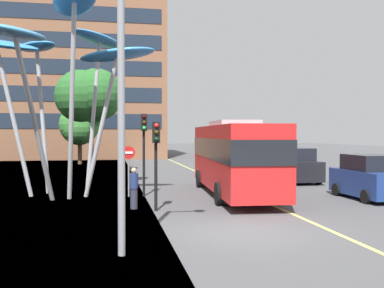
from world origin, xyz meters
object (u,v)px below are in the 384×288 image
Objects in this scene: traffic_light_kerb_near at (156,146)px; no_entry_sign at (129,163)px; street_lamp at (134,39)px; pedestrian at (134,188)px; red_bus at (233,155)px; car_parked_far at (296,166)px; car_side_street at (264,159)px; car_parked_mid at (369,178)px; traffic_light_kerb_far at (144,137)px; leaf_sculpture at (54,47)px.

no_entry_sign is (-0.87, 4.15, -0.89)m from traffic_light_kerb_near.
traffic_light_kerb_near is 4.33m from no_entry_sign.
pedestrian is at bearing 87.08° from street_lamp.
pedestrian is at bearing -88.93° from no_entry_sign.
car_parked_far is at bearing 42.69° from red_bus.
car_side_street is at bearing 88.24° from car_parked_far.
red_bus is at bearing 61.65° from street_lamp.
car_parked_mid is 0.48× the size of street_lamp.
street_lamp reaches higher than traffic_light_kerb_far.
pedestrian is at bearing -176.07° from car_parked_mid.
traffic_light_kerb_near is at bearing -46.65° from leaf_sculpture.
no_entry_sign is at bearing 91.07° from pedestrian.
car_side_street reaches higher than pedestrian.
car_parked_mid is at bearing -87.29° from car_parked_far.
no_entry_sign is (0.28, 10.10, -3.65)m from street_lamp.
red_bus is 5.92m from pedestrian.
pedestrian is at bearing 137.74° from traffic_light_kerb_near.
traffic_light_kerb_far is 10.42m from street_lamp.
pedestrian is (-10.61, -0.73, -0.13)m from car_parked_mid.
street_lamp is at bearing -117.33° from car_side_street.
car_parked_mid is at bearing 34.07° from street_lamp.
no_entry_sign is at bearing 179.28° from traffic_light_kerb_far.
no_entry_sign reaches higher than car_side_street.
traffic_light_kerb_near is at bearing -137.25° from red_bus.
car_parked_far is at bearing 42.72° from traffic_light_kerb_near.
car_parked_mid is at bearing -12.13° from leaf_sculpture.
traffic_light_kerb_near is 0.79× the size of car_parked_far.
car_parked_far is at bearing 25.53° from traffic_light_kerb_far.
red_bus is 3.19× the size of traffic_light_kerb_near.
pedestrian is at bearing -142.05° from car_parked_far.
leaf_sculpture is 2.84× the size of traffic_light_kerb_near.
no_entry_sign reaches higher than car_parked_mid.
leaf_sculpture is at bearing 175.33° from traffic_light_kerb_far.
no_entry_sign is at bearing 101.81° from traffic_light_kerb_near.
red_bus is 5.01m from no_entry_sign.
leaf_sculpture is at bearing 106.46° from street_lamp.
pedestrian is at bearing -100.79° from traffic_light_kerb_far.
car_side_street is at bearing 90.66° from car_parked_mid.
traffic_light_kerb_far is at bearing -132.24° from car_side_street.
traffic_light_kerb_near reaches higher than car_parked_far.
no_entry_sign is (-0.71, 0.01, -1.22)m from traffic_light_kerb_far.
street_lamp is at bearing -118.35° from red_bus.
car_parked_mid is at bearing 3.93° from pedestrian.
no_entry_sign is at bearing 176.07° from red_bus.
pedestrian is 3.51m from no_entry_sign.
traffic_light_kerb_far is 14.69m from car_side_street.
street_lamp is (-1.14, -5.95, 2.76)m from traffic_light_kerb_near.
no_entry_sign is (-10.67, 2.69, 0.64)m from car_parked_mid.
car_parked_far is at bearing 23.93° from no_entry_sign.
traffic_light_kerb_near is (-4.12, -3.81, 0.52)m from red_bus.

